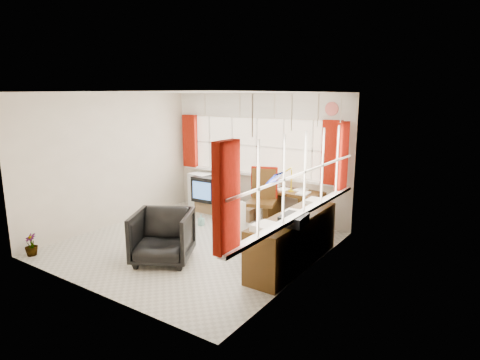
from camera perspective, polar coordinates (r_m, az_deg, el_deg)
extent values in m
plane|color=beige|center=(6.87, -6.46, -9.05)|extent=(4.00, 4.00, 0.00)
plane|color=beige|center=(8.12, 2.51, 3.45)|extent=(4.00, 0.00, 4.00)
plane|color=beige|center=(5.21, -21.16, -2.25)|extent=(4.00, 0.00, 4.00)
plane|color=beige|center=(7.96, -17.73, 2.70)|extent=(0.00, 4.00, 4.00)
plane|color=beige|center=(5.46, 9.44, -0.96)|extent=(0.00, 4.00, 4.00)
plane|color=white|center=(6.41, -6.99, 12.28)|extent=(4.00, 4.00, 0.00)
plane|color=beige|center=(8.08, 2.44, 4.83)|extent=(3.60, 0.00, 3.60)
cube|color=white|center=(8.14, 2.26, 0.75)|extent=(3.70, 0.12, 0.05)
cube|color=white|center=(8.75, -4.33, 5.37)|extent=(0.03, 0.02, 1.10)
cube|color=white|center=(8.40, -1.09, 5.11)|extent=(0.03, 0.02, 1.10)
cube|color=white|center=(8.07, 2.41, 4.82)|extent=(0.03, 0.02, 1.10)
cube|color=white|center=(7.78, 6.19, 4.49)|extent=(0.03, 0.02, 1.10)
cube|color=white|center=(7.52, 10.24, 4.11)|extent=(0.03, 0.02, 1.10)
plane|color=beige|center=(5.43, 9.32, 1.12)|extent=(0.00, 3.60, 3.60)
cube|color=white|center=(5.58, 8.75, -4.69)|extent=(0.12, 3.70, 0.05)
cube|color=white|center=(4.39, 2.62, -1.31)|extent=(0.02, 0.03, 1.10)
cube|color=white|center=(4.90, 6.27, 0.04)|extent=(0.02, 0.03, 1.10)
cube|color=white|center=(5.43, 9.23, 1.13)|extent=(0.02, 0.03, 1.10)
cube|color=white|center=(5.97, 11.66, 2.03)|extent=(0.02, 0.03, 1.10)
cube|color=white|center=(6.53, 13.68, 2.77)|extent=(0.02, 0.03, 1.10)
cube|color=#9B1408|center=(9.02, -7.11, 5.53)|extent=(0.35, 0.10, 1.15)
cube|color=#9B1408|center=(7.30, 12.89, 3.80)|extent=(0.35, 0.10, 1.15)
cube|color=#9B1408|center=(6.92, 14.30, 3.29)|extent=(0.10, 0.35, 1.15)
cube|color=#9B1408|center=(4.03, -1.95, -2.48)|extent=(0.10, 0.35, 1.15)
cube|color=white|center=(8.00, 2.42, 10.51)|extent=(3.95, 0.08, 0.48)
cube|color=white|center=(5.35, 9.42, 9.59)|extent=(0.08, 3.95, 0.48)
cube|color=#4E3112|center=(7.64, 7.22, -1.61)|extent=(1.27, 0.72, 0.06)
cube|color=#4E3112|center=(7.98, 4.33, -3.56)|extent=(0.33, 0.57, 0.64)
cube|color=#4E3112|center=(7.50, 10.17, -4.74)|extent=(0.33, 0.57, 0.64)
cube|color=white|center=(7.63, 7.23, -1.33)|extent=(0.23, 0.30, 0.02)
cube|color=white|center=(7.63, 7.23, -1.30)|extent=(0.23, 0.30, 0.02)
cube|color=white|center=(7.63, 7.23, -1.27)|extent=(0.23, 0.30, 0.02)
cube|color=white|center=(7.63, 7.23, -1.25)|extent=(0.23, 0.30, 0.02)
cylinder|color=yellow|center=(7.51, 7.27, -1.55)|extent=(0.11, 0.11, 0.02)
cylinder|color=yellow|center=(7.46, 7.31, -0.05)|extent=(0.03, 0.03, 0.40)
cone|color=yellow|center=(7.43, 7.34, 1.15)|extent=(0.16, 0.13, 0.16)
cube|color=black|center=(7.33, 3.00, -7.42)|extent=(0.63, 0.63, 0.04)
cylinder|color=silver|center=(7.25, 3.02, -5.45)|extent=(0.07, 0.07, 0.57)
cube|color=#4E3112|center=(7.17, 3.05, -3.27)|extent=(0.61, 0.59, 0.07)
cube|color=#4E3112|center=(7.33, 3.47, -0.47)|extent=(0.43, 0.19, 0.55)
cube|color=#9B1408|center=(7.32, 3.48, -0.30)|extent=(0.48, 0.22, 0.57)
imported|color=black|center=(6.14, -10.94, -7.91)|extent=(1.14, 1.15, 0.78)
cube|color=white|center=(7.16, -0.75, -7.71)|extent=(0.47, 0.27, 0.09)
cube|color=white|center=(7.20, -1.83, -4.82)|extent=(0.06, 0.14, 0.58)
cube|color=white|center=(7.15, -1.48, -4.94)|extent=(0.06, 0.14, 0.58)
cube|color=white|center=(7.10, -1.12, -5.05)|extent=(0.06, 0.14, 0.58)
cube|color=white|center=(7.05, -0.76, -5.17)|extent=(0.06, 0.14, 0.58)
cube|color=white|center=(7.01, -0.39, -5.29)|extent=(0.06, 0.14, 0.58)
cube|color=white|center=(6.96, -0.02, -5.41)|extent=(0.06, 0.14, 0.58)
cube|color=white|center=(6.91, 0.36, -5.53)|extent=(0.06, 0.14, 0.58)
cube|color=#4E3112|center=(6.00, 7.59, -8.45)|extent=(0.50, 2.00, 0.75)
cube|color=white|center=(5.20, 3.46, -6.63)|extent=(0.24, 0.32, 0.10)
cube|color=white|center=(5.87, 7.45, -4.51)|extent=(0.24, 0.32, 0.10)
cube|color=white|center=(6.58, 10.58, -2.82)|extent=(0.24, 0.32, 0.10)
cube|color=black|center=(5.46, 7.66, -5.61)|extent=(0.35, 0.43, 0.13)
cube|color=#906C48|center=(8.44, -1.76, -4.05)|extent=(1.40, 0.50, 0.25)
cube|color=black|center=(8.55, -4.37, -1.16)|extent=(0.61, 0.56, 0.53)
cube|color=#4678C7|center=(8.33, -5.47, -1.53)|extent=(0.45, 0.04, 0.36)
cube|color=black|center=(8.44, -3.50, -2.41)|extent=(0.68, 0.54, 0.22)
cube|color=black|center=(8.39, -3.51, -1.00)|extent=(0.63, 0.51, 0.21)
cube|color=white|center=(8.84, -5.33, -1.55)|extent=(0.53, 0.53, 0.79)
cube|color=silver|center=(8.50, -5.52, -1.29)|extent=(0.02, 0.02, 0.42)
imported|color=white|center=(8.18, -2.20, -4.50)|extent=(0.14, 0.14, 0.27)
imported|color=#87CAC0|center=(7.76, -5.54, -5.70)|extent=(0.10, 0.10, 0.21)
imported|color=black|center=(7.11, -27.57, -8.17)|extent=(0.20, 0.20, 0.35)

